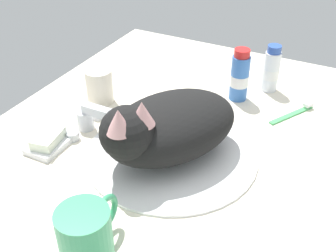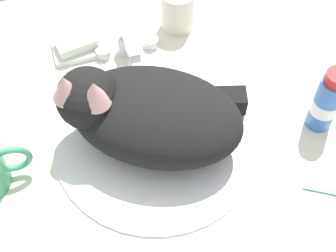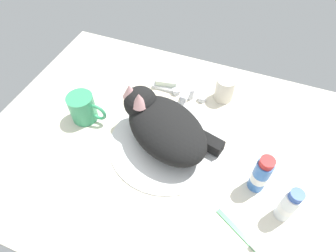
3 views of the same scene
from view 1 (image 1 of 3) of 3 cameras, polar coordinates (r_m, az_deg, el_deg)
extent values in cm
cube|color=silver|center=(85.56, 0.48, -4.70)|extent=(110.00, 82.50, 3.00)
cylinder|color=white|center=(84.32, 0.49, -3.64)|extent=(34.27, 34.27, 0.99)
cylinder|color=silver|center=(92.80, -11.08, 0.83)|extent=(3.60, 3.60, 4.30)
cube|color=silver|center=(89.21, -9.47, 1.95)|extent=(2.00, 7.12, 2.00)
cylinder|color=silver|center=(90.58, -12.73, -1.28)|extent=(2.80, 2.80, 1.80)
cylinder|color=silver|center=(96.52, -9.37, 1.57)|extent=(2.80, 2.80, 1.80)
ellipsoid|color=black|center=(80.56, 0.51, -0.06)|extent=(32.49, 28.81, 11.79)
sphere|color=black|center=(73.52, -5.58, -0.93)|extent=(13.39, 13.39, 9.82)
ellipsoid|color=white|center=(75.28, -4.19, -1.56)|extent=(8.22, 7.85, 5.40)
cone|color=#DB9E9E|center=(70.79, -3.53, 1.73)|extent=(6.03, 6.03, 4.42)
cone|color=#DB9E9E|center=(69.10, -6.69, 0.64)|extent=(6.03, 6.03, 4.42)
cube|color=black|center=(91.79, 1.67, 1.63)|extent=(12.21, 6.47, 3.69)
ellipsoid|color=white|center=(86.89, -5.19, -0.75)|extent=(6.65, 5.90, 3.32)
cylinder|color=#389966|center=(64.39, -11.08, -14.40)|extent=(8.06, 8.06, 9.18)
torus|color=#389966|center=(67.11, -8.40, -11.52)|extent=(6.14, 1.00, 6.14)
cylinder|color=silver|center=(101.23, -9.24, 5.35)|extent=(6.29, 6.29, 8.20)
cube|color=white|center=(89.63, -15.72, -2.45)|extent=(9.00, 6.40, 1.20)
cube|color=silver|center=(88.70, -15.88, -1.60)|extent=(7.93, 5.61, 2.08)
cylinder|color=#3870C6|center=(101.89, 9.62, 6.41)|extent=(4.32, 4.32, 11.01)
cylinder|color=white|center=(102.14, 9.59, 6.13)|extent=(4.41, 4.41, 2.75)
cylinder|color=red|center=(99.11, 9.98, 9.68)|extent=(3.67, 3.67, 1.80)
cylinder|color=white|center=(107.49, 13.74, 7.15)|extent=(3.87, 3.87, 10.09)
cylinder|color=white|center=(107.71, 13.70, 6.91)|extent=(3.95, 3.95, 2.52)
cylinder|color=#2D51AD|center=(105.01, 14.18, 10.03)|extent=(3.29, 3.29, 1.80)
cube|color=#4CB266|center=(100.30, 16.34, 1.56)|extent=(12.01, 7.48, 0.80)
cube|color=white|center=(103.70, 18.43, 2.82)|extent=(2.62, 2.33, 0.80)
camera|label=2|loc=(0.54, 57.31, 41.58)|focal=52.57mm
camera|label=3|loc=(0.81, 49.82, 37.54)|focal=30.27mm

